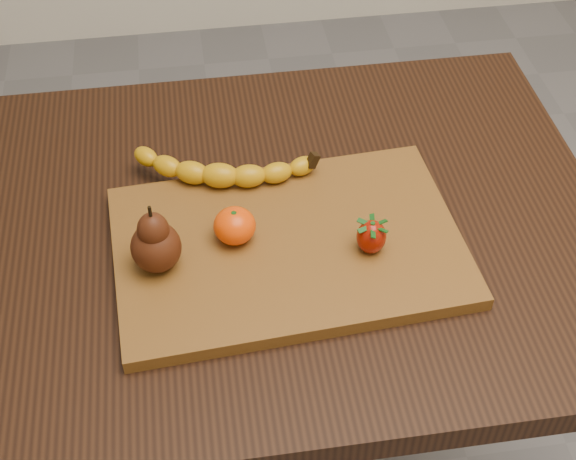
{
  "coord_description": "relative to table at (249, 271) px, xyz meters",
  "views": [
    {
      "loc": [
        -0.06,
        -0.77,
        1.54
      ],
      "look_at": [
        0.05,
        -0.06,
        0.8
      ],
      "focal_mm": 50.0,
      "sensor_mm": 36.0,
      "label": 1
    }
  ],
  "objects": [
    {
      "name": "cutting_board",
      "position": [
        0.05,
        -0.06,
        0.11
      ],
      "size": [
        0.47,
        0.33,
        0.02
      ],
      "primitive_type": "cube",
      "rotation": [
        0.0,
        0.0,
        0.06
      ],
      "color": "brown",
      "rests_on": "table"
    },
    {
      "name": "mandarin",
      "position": [
        -0.02,
        -0.04,
        0.14
      ],
      "size": [
        0.06,
        0.06,
        0.05
      ],
      "primitive_type": "ellipsoid",
      "rotation": [
        0.0,
        0.0,
        0.18
      ],
      "color": "#FD4502",
      "rests_on": "cutting_board"
    },
    {
      "name": "table",
      "position": [
        0.0,
        0.0,
        0.0
      ],
      "size": [
        1.0,
        0.7,
        0.76
      ],
      "color": "black",
      "rests_on": "ground"
    },
    {
      "name": "strawberry",
      "position": [
        0.15,
        -0.09,
        0.14
      ],
      "size": [
        0.05,
        0.05,
        0.05
      ],
      "primitive_type": null,
      "rotation": [
        0.0,
        0.0,
        0.35
      ],
      "color": "#961304",
      "rests_on": "cutting_board"
    },
    {
      "name": "banana",
      "position": [
        -0.03,
        0.06,
        0.14
      ],
      "size": [
        0.23,
        0.11,
        0.04
      ],
      "primitive_type": null,
      "rotation": [
        0.0,
        0.0,
        -0.24
      ],
      "color": "#D29909",
      "rests_on": "cutting_board"
    },
    {
      "name": "pear",
      "position": [
        -0.12,
        -0.08,
        0.17
      ],
      "size": [
        0.07,
        0.07,
        0.1
      ],
      "primitive_type": null,
      "rotation": [
        0.0,
        0.0,
        0.16
      ],
      "color": "#441C0B",
      "rests_on": "cutting_board"
    }
  ]
}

